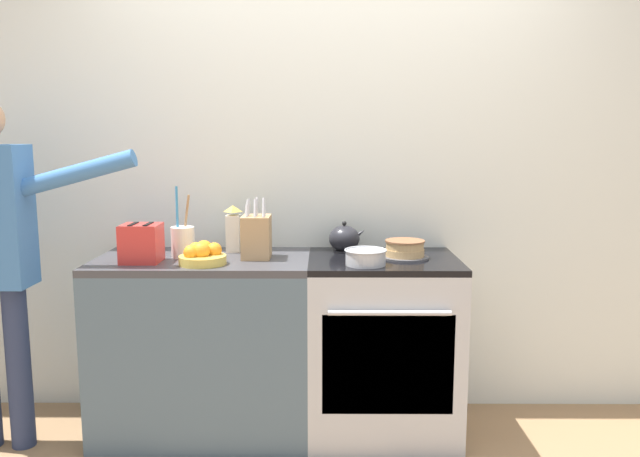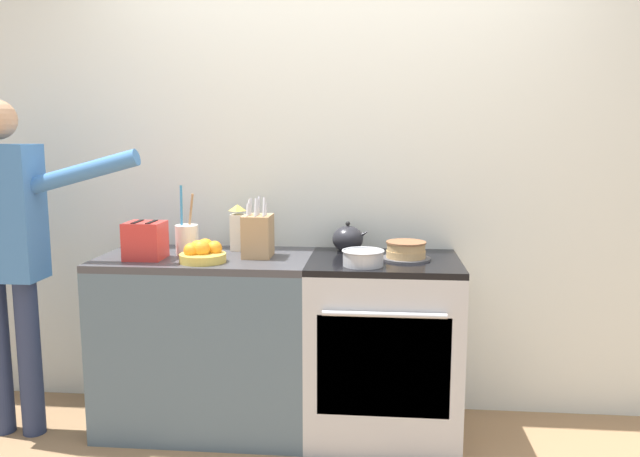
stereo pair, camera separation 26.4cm
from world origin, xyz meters
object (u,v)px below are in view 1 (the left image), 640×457
Objects in this scene: layer_cake at (405,250)px; milk_carton at (233,230)px; tea_kettle at (345,239)px; utensil_crock at (183,241)px; stove_range at (382,345)px; knife_block at (256,236)px; toaster at (141,243)px; mixing_bowl at (366,257)px; fruit_bowl at (202,255)px.

milk_carton is at bearing 169.63° from layer_cake.
tea_kettle is 0.81m from utensil_crock.
stove_range is 3.66× the size of milk_carton.
knife_block reaches higher than toaster.
milk_carton is (-0.13, 0.15, 0.01)m from knife_block.
layer_cake is 1.22× the size of toaster.
knife_block is at bearing 162.49° from mixing_bowl.
knife_block is 1.55× the size of toaster.
tea_kettle is at bearing 10.85° from utensil_crock.
utensil_crock reaches higher than toaster.
mixing_bowl is 0.55m from knife_block.
toaster is at bearing -175.48° from layer_cake.
tea_kettle is (-0.29, 0.17, 0.02)m from layer_cake.
knife_block is at bearing 30.63° from fruit_bowl.
stove_range is at bearing -179.12° from layer_cake.
tea_kettle reaches higher than fruit_bowl.
utensil_crock is 0.21m from toaster.
mixing_bowl is at bearing -121.51° from stove_range.
utensil_crock is (-0.98, 0.02, 0.52)m from stove_range.
layer_cake reaches higher than stove_range.
fruit_bowl is at bearing -52.04° from utensil_crock.
fruit_bowl is 0.30m from toaster.
utensil_crock reaches higher than mixing_bowl.
milk_carton is at bearing 70.60° from fruit_bowl.
layer_cake is at bearing 38.73° from mixing_bowl.
utensil_crock reaches higher than layer_cake.
layer_cake is (0.10, 0.00, 0.48)m from stove_range.
knife_block reaches higher than fruit_bowl.
stove_range is 4.01× the size of fruit_bowl.
layer_cake is 0.97m from fruit_bowl.
fruit_bowl is 0.91× the size of milk_carton.
tea_kettle reaches higher than layer_cake.
toaster is at bearing -169.18° from knife_block.
milk_carton is (0.40, 0.26, 0.02)m from toaster.
mixing_bowl is (0.09, -0.34, -0.03)m from tea_kettle.
mixing_bowl is 0.90m from utensil_crock.
layer_cake is at bearing 4.52° from toaster.
fruit_bowl is 0.32m from milk_carton.
tea_kettle is 0.98× the size of mixing_bowl.
toaster is at bearing -144.51° from utensil_crock.
mixing_bowl is 1.06m from toaster.
mixing_bowl is at bearing -1.73° from fruit_bowl.
stove_range is 0.51m from mixing_bowl.
fruit_bowl is (-0.76, 0.02, 0.00)m from mixing_bowl.
knife_block is 0.86× the size of utensil_crock.
fruit_bowl is at bearing -155.09° from tea_kettle.
stove_range is at bearing -43.63° from tea_kettle.
layer_cake is 0.26m from mixing_bowl.
layer_cake is 0.98× the size of milk_carton.
toaster reaches higher than mixing_bowl.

